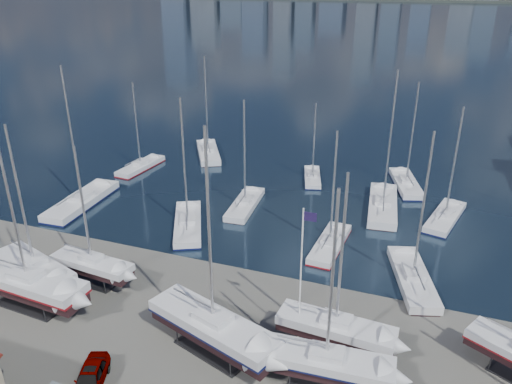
% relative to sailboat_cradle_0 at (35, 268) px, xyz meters
% --- Properties ---
extents(ground, '(1400.00, 1400.00, 0.00)m').
position_rel_sailboat_cradle_0_xyz_m(ground, '(19.29, -0.44, -2.06)').
color(ground, '#605E59').
rests_on(ground, ground).
extents(water, '(1400.00, 600.00, 0.40)m').
position_rel_sailboat_cradle_0_xyz_m(water, '(19.29, 309.56, -2.21)').
color(water, '#1B2E40').
rests_on(water, ground).
extents(far_shore, '(1400.00, 80.00, 2.20)m').
position_rel_sailboat_cradle_0_xyz_m(far_shore, '(19.29, 569.56, -0.96)').
color(far_shore, '#2D332D').
rests_on(far_shore, ground).
extents(sailboat_cradle_0, '(10.15, 5.62, 15.83)m').
position_rel_sailboat_cradle_0_xyz_m(sailboat_cradle_0, '(0.00, 0.00, 0.00)').
color(sailboat_cradle_0, '#2D2D33').
rests_on(sailboat_cradle_0, ground).
extents(sailboat_cradle_1, '(11.54, 3.93, 18.18)m').
position_rel_sailboat_cradle_0_xyz_m(sailboat_cradle_1, '(1.47, -2.40, 0.12)').
color(sailboat_cradle_1, '#2D2D33').
rests_on(sailboat_cradle_1, ground).
extents(sailboat_cradle_2, '(8.45, 3.02, 13.71)m').
position_rel_sailboat_cradle_0_xyz_m(sailboat_cradle_2, '(4.51, 2.45, -0.10)').
color(sailboat_cradle_2, '#2D2D33').
rests_on(sailboat_cradle_2, ground).
extents(sailboat_cradle_3, '(11.81, 6.65, 18.22)m').
position_rel_sailboat_cradle_0_xyz_m(sailboat_cradle_3, '(19.14, -2.17, 0.12)').
color(sailboat_cradle_3, '#2D2D33').
rests_on(sailboat_cradle_3, ground).
extents(sailboat_cradle_4, '(9.26, 3.18, 14.95)m').
position_rel_sailboat_cradle_0_xyz_m(sailboat_cradle_4, '(27.97, 1.14, -0.04)').
color(sailboat_cradle_4, '#2D2D33').
rests_on(sailboat_cradle_4, ground).
extents(sailboat_cradle_5, '(9.64, 3.20, 15.41)m').
position_rel_sailboat_cradle_0_xyz_m(sailboat_cradle_5, '(28.11, -2.79, -0.02)').
color(sailboat_cradle_5, '#2D2D33').
rests_on(sailboat_cradle_5, ground).
extents(sailboat_moored_0, '(4.12, 12.47, 18.39)m').
position_rel_sailboat_cradle_0_xyz_m(sailboat_moored_0, '(-7.71, 16.37, -1.75)').
color(sailboat_moored_0, black).
rests_on(sailboat_moored_0, water).
extents(sailboat_moored_1, '(3.41, 9.32, 13.64)m').
position_rel_sailboat_cradle_0_xyz_m(sailboat_moored_1, '(-7.67, 30.07, -1.75)').
color(sailboat_moored_1, black).
rests_on(sailboat_moored_1, water).
extents(sailboat_moored_2, '(8.08, 10.98, 16.47)m').
position_rel_sailboat_cradle_0_xyz_m(sailboat_moored_2, '(-0.67, 39.08, -1.74)').
color(sailboat_moored_2, black).
rests_on(sailboat_moored_2, water).
extents(sailboat_moored_3, '(7.40, 10.91, 15.98)m').
position_rel_sailboat_cradle_0_xyz_m(sailboat_moored_3, '(7.79, 15.50, -1.75)').
color(sailboat_moored_3, black).
rests_on(sailboat_moored_3, water).
extents(sailboat_moored_4, '(3.45, 9.72, 14.39)m').
position_rel_sailboat_cradle_0_xyz_m(sailboat_moored_4, '(12.05, 22.80, -1.74)').
color(sailboat_moored_4, black).
rests_on(sailboat_moored_4, water).
extents(sailboat_moored_5, '(4.21, 8.10, 11.66)m').
position_rel_sailboat_cradle_0_xyz_m(sailboat_moored_5, '(17.73, 34.74, -1.75)').
color(sailboat_moored_5, black).
rests_on(sailboat_moored_5, water).
extents(sailboat_moored_6, '(3.07, 9.27, 13.67)m').
position_rel_sailboat_cradle_0_xyz_m(sailboat_moored_6, '(24.22, 16.62, -1.75)').
color(sailboat_moored_6, black).
rests_on(sailboat_moored_6, water).
extents(sailboat_moored_7, '(4.59, 12.25, 18.07)m').
position_rel_sailboat_cradle_0_xyz_m(sailboat_moored_7, '(28.37, 28.23, -1.74)').
color(sailboat_moored_7, black).
rests_on(sailboat_moored_7, water).
extents(sailboat_moored_8, '(5.65, 10.52, 15.14)m').
position_rel_sailboat_cradle_0_xyz_m(sailboat_moored_8, '(30.48, 36.67, -1.75)').
color(sailboat_moored_8, black).
rests_on(sailboat_moored_8, water).
extents(sailboat_moored_9, '(5.80, 10.81, 15.72)m').
position_rel_sailboat_cradle_0_xyz_m(sailboat_moored_9, '(33.05, 12.85, -1.74)').
color(sailboat_moored_9, black).
rests_on(sailboat_moored_9, water).
extents(sailboat_moored_10, '(4.91, 10.05, 14.47)m').
position_rel_sailboat_cradle_0_xyz_m(sailboat_moored_10, '(35.75, 27.62, -1.75)').
color(sailboat_moored_10, black).
rests_on(sailboat_moored_10, water).
extents(car_a, '(3.43, 5.10, 1.61)m').
position_rel_sailboat_cradle_0_xyz_m(car_a, '(12.45, -8.60, -1.25)').
color(car_a, gray).
rests_on(car_a, ground).
extents(flagpole, '(1.04, 0.12, 11.80)m').
position_rel_sailboat_cradle_0_xyz_m(flagpole, '(25.10, 1.18, 4.72)').
color(flagpole, white).
rests_on(flagpole, ground).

